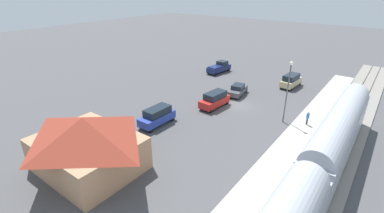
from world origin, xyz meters
TOP-DOWN VIEW (x-y plane):
  - ground_plane at (0.00, 0.00)m, footprint 200.00×200.00m
  - railway_track at (-14.00, 0.00)m, footprint 4.80×70.00m
  - platform at (-10.00, 0.00)m, footprint 3.20×46.00m
  - passenger_train at (-14.00, 15.76)m, footprint 2.93×38.69m
  - station_building at (4.00, 22.00)m, footprint 9.99×8.19m
  - pedestrian_on_platform at (-9.96, 1.02)m, footprint 0.36×0.36m
  - sedan_charcoal at (1.90, -3.33)m, footprint 2.50×4.73m
  - pickup_navy at (10.66, -12.00)m, footprint 2.58×5.59m
  - suv_tan at (-3.51, -12.11)m, footprint 2.31×5.03m
  - suv_red at (2.34, 2.74)m, footprint 2.37×5.05m
  - suv_blue at (5.19, 11.53)m, footprint 2.04×4.93m
  - light_pole_near_platform at (-7.20, 1.48)m, footprint 0.44×0.44m

SIDE VIEW (x-z plane):
  - ground_plane at x=0.00m, z-range 0.00..0.00m
  - railway_track at x=-14.00m, z-range -0.06..0.24m
  - platform at x=-10.00m, z-range 0.00..0.30m
  - sedan_charcoal at x=1.90m, z-range 0.01..1.75m
  - pickup_navy at x=10.66m, z-range -0.04..2.10m
  - suv_tan at x=-3.51m, z-range 0.04..2.26m
  - suv_red at x=2.34m, z-range 0.04..2.26m
  - suv_blue at x=5.19m, z-range 0.04..2.26m
  - pedestrian_on_platform at x=-9.96m, z-range 0.43..2.14m
  - station_building at x=4.00m, z-range 0.12..5.53m
  - passenger_train at x=-14.00m, z-range 0.37..5.35m
  - light_pole_near_platform at x=-7.20m, z-range 1.01..8.88m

